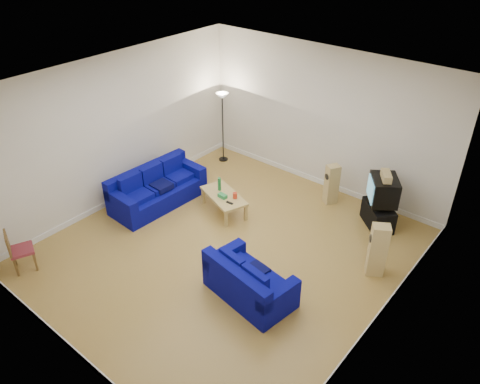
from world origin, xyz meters
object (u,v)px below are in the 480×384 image
Objects in this scene: sofa_three_seat at (156,190)px; television at (383,190)px; sofa_loveseat at (248,284)px; coffee_table at (224,197)px; tv_stand at (378,215)px.

television is (4.11, 2.31, 0.53)m from sofa_three_seat.
sofa_loveseat reaches higher than coffee_table.
sofa_three_seat is 4.70m from tv_stand.
coffee_table is 1.61× the size of tv_stand.
sofa_three_seat is 2.74× the size of tv_stand.
sofa_three_seat is 1.33× the size of sofa_loveseat.
sofa_loveseat is 1.28× the size of coffee_table.
coffee_table is at bearing -107.31° from tv_stand.
sofa_three_seat is 1.70× the size of coffee_table.
sofa_loveseat is at bearing -39.97° from coffee_table.
sofa_three_seat reaches higher than coffee_table.
sofa_three_seat reaches higher than tv_stand.
sofa_loveseat is at bearing -48.18° from television.
sofa_three_seat is 3.50m from sofa_loveseat.
sofa_loveseat is at bearing -60.76° from tv_stand.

